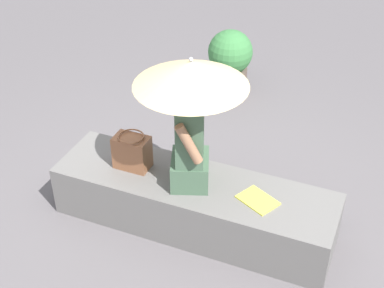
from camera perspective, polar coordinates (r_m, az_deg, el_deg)
ground_plane at (r=4.50m, az=0.18°, el=-8.22°), size 14.00×14.00×0.00m
stone_bench at (r=4.36m, az=0.19°, el=-6.16°), size 2.22×0.62×0.43m
person_seated at (r=4.00m, az=-0.20°, el=0.50°), size 0.38×0.51×0.90m
parasol at (r=3.76m, az=-0.11°, el=7.29°), size 0.81×0.81×1.03m
handbag_black at (r=4.32m, az=-6.25°, el=-0.83°), size 0.28×0.21×0.29m
magazine at (r=4.08m, az=6.82°, el=-5.80°), size 0.34×0.30×0.01m
planter_near at (r=6.03m, az=3.95°, el=8.54°), size 0.48×0.48×0.77m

